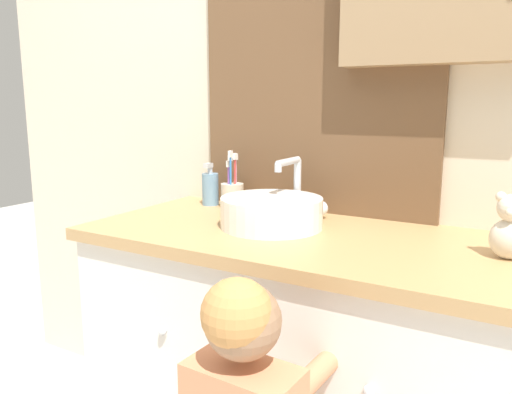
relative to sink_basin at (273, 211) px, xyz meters
The scene contains 6 objects.
wall_back 0.50m from the sink_basin, 65.93° to the left, with size 3.20×0.18×2.50m.
vanity_counter 0.49m from the sink_basin, 11.18° to the right, with size 1.27×0.59×0.87m.
sink_basin is the anchor object (origin of this frame).
toothbrush_holder 0.31m from the sink_basin, 145.43° to the left, with size 0.08×0.08×0.20m.
soap_dispenser 0.39m from the sink_basin, 153.28° to the left, with size 0.06×0.06×0.15m.
teddy_bear 0.63m from the sink_basin, ahead, with size 0.09×0.07×0.16m.
Camera 1 is at (0.56, -0.94, 1.23)m, focal length 35.00 mm.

